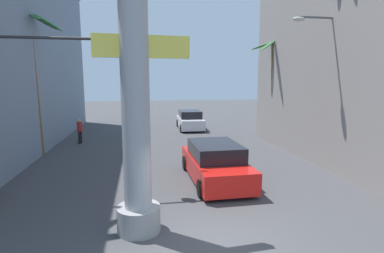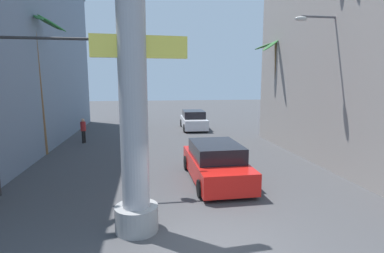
% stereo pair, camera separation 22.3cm
% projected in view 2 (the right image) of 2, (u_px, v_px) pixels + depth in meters
% --- Properties ---
extents(ground_plane, '(89.90, 89.90, 0.00)m').
position_uv_depth(ground_plane, '(176.00, 152.00, 17.10)').
color(ground_plane, '#424244').
extents(neon_sign_pole, '(2.73, 1.17, 9.54)m').
position_uv_depth(neon_sign_pole, '(133.00, 72.00, 7.58)').
color(neon_sign_pole, '#9E9EA3').
rests_on(neon_sign_pole, ground).
extents(street_lamp, '(2.27, 0.28, 6.93)m').
position_uv_depth(street_lamp, '(331.00, 78.00, 13.35)').
color(street_lamp, '#59595E').
rests_on(street_lamp, ground).
extents(traffic_light_mast, '(5.72, 0.32, 5.59)m').
position_uv_depth(traffic_light_mast, '(45.00, 82.00, 10.36)').
color(traffic_light_mast, '#333333').
rests_on(traffic_light_mast, ground).
extents(car_lead, '(2.17, 4.83, 1.56)m').
position_uv_depth(car_lead, '(216.00, 163.00, 12.22)').
color(car_lead, black).
rests_on(car_lead, ground).
extents(car_far, '(2.12, 4.49, 1.56)m').
position_uv_depth(car_far, '(194.00, 120.00, 25.27)').
color(car_far, black).
rests_on(car_far, ground).
extents(palm_tree_near_right, '(2.43, 2.40, 9.51)m').
position_uv_depth(palm_tree_near_right, '(349.00, 43.00, 12.73)').
color(palm_tree_near_right, brown).
rests_on(palm_tree_near_right, ground).
extents(palm_tree_mid_right, '(2.90, 2.96, 6.62)m').
position_uv_depth(palm_tree_mid_right, '(277.00, 76.00, 19.10)').
color(palm_tree_mid_right, brown).
rests_on(palm_tree_mid_right, ground).
extents(palm_tree_mid_left, '(3.21, 3.09, 7.50)m').
position_uv_depth(palm_tree_mid_left, '(38.00, 65.00, 15.82)').
color(palm_tree_mid_left, brown).
rests_on(palm_tree_mid_left, ground).
extents(pedestrian_far_left, '(0.43, 0.43, 1.62)m').
position_uv_depth(pedestrian_far_left, '(83.00, 129.00, 19.58)').
color(pedestrian_far_left, black).
rests_on(pedestrian_far_left, ground).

